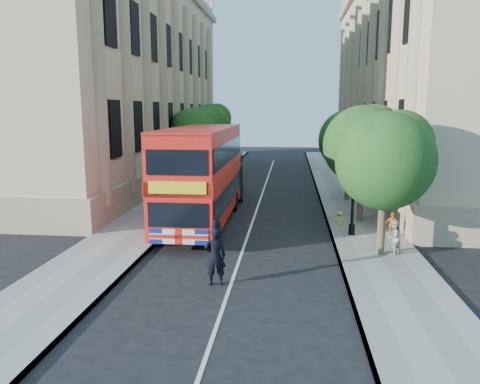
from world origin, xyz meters
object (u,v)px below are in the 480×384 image
(lamp_post, at_px, (353,186))
(police_constable, at_px, (215,256))
(double_decker_bus, at_px, (202,173))
(woman_pedestrian, at_px, (394,237))
(box_van, at_px, (228,176))

(lamp_post, xyz_separation_m, police_constable, (-5.54, -6.86, -1.48))
(double_decker_bus, relative_size, woman_pedestrian, 7.43)
(lamp_post, height_order, police_constable, lamp_post)
(double_decker_bus, xyz_separation_m, police_constable, (2.06, -8.42, -1.77))
(lamp_post, xyz_separation_m, woman_pedestrian, (1.33, -2.97, -1.65))
(double_decker_bus, height_order, woman_pedestrian, double_decker_bus)
(lamp_post, distance_m, police_constable, 8.94)
(double_decker_bus, xyz_separation_m, box_van, (0.25, 8.22, -1.34))
(lamp_post, height_order, box_van, lamp_post)
(double_decker_bus, bearing_deg, police_constable, -76.52)
(police_constable, bearing_deg, box_van, -98.70)
(double_decker_bus, bearing_deg, woman_pedestrian, -27.16)
(double_decker_bus, bearing_deg, box_van, 88.03)
(lamp_post, bearing_deg, woman_pedestrian, -65.92)
(lamp_post, relative_size, woman_pedestrian, 3.49)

